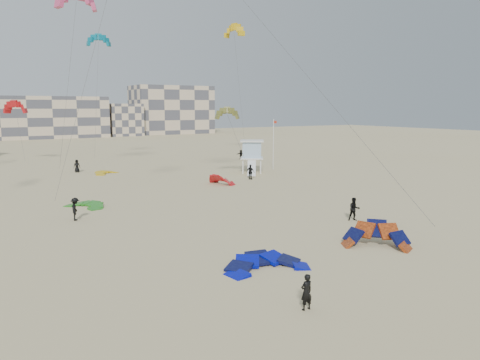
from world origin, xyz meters
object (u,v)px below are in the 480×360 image
kitesurfer_main (306,292)px  lifeguard_tower_near (252,157)px  kite_ground_blue (266,268)px  kite_ground_orange (376,247)px

kitesurfer_main → lifeguard_tower_near: 44.03m
kite_ground_blue → kitesurfer_main: 5.64m
kite_ground_orange → lifeguard_tower_near: (11.68, 33.27, 2.20)m
kite_ground_blue → kitesurfer_main: kitesurfer_main is taller
lifeguard_tower_near → kite_ground_orange: bearing=-76.4°
kite_ground_blue → kite_ground_orange: (8.34, -0.26, 0.00)m
kite_ground_orange → lifeguard_tower_near: size_ratio=0.64×
kite_ground_orange → kitesurfer_main: (-9.85, -5.11, 0.82)m
kite_ground_blue → kite_ground_orange: kite_ground_orange is taller
kitesurfer_main → lifeguard_tower_near: (21.53, 38.38, 1.38)m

